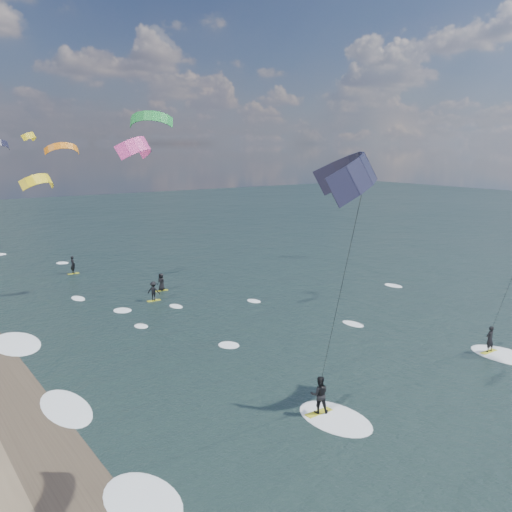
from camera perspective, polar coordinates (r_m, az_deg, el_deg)
ground at (r=24.31m, az=19.72°, el=-20.89°), size 260.00×260.00×0.00m
wet_sand_strip at (r=25.48m, az=-19.16°, el=-19.24°), size 3.00×240.00×0.00m
kitesurfer_near_b at (r=21.00m, az=9.60°, el=-0.36°), size 6.98×9.43×13.06m
far_kitesurfers at (r=50.88m, az=-12.07°, el=-2.52°), size 5.37×14.59×1.79m
bg_kite_field at (r=67.44m, az=-20.82°, el=10.25°), size 11.83×72.54×7.91m
shoreline_surf at (r=29.83m, az=-19.46°, el=-14.58°), size 2.40×79.40×0.11m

